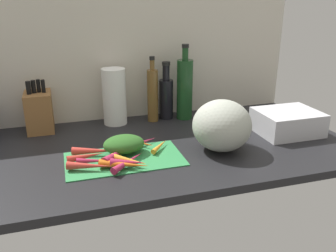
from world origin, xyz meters
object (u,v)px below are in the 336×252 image
(carrot_6, at_px, (90,166))
(carrot_8, at_px, (86,156))
(carrot_4, at_px, (94,161))
(carrot_7, at_px, (139,143))
(bottle_0, at_px, (153,94))
(winter_squash, at_px, (222,126))
(carrot_1, at_px, (128,162))
(carrot_9, at_px, (96,151))
(cutting_board, at_px, (125,159))
(knife_block, at_px, (39,111))
(carrot_3, at_px, (116,154))
(bottle_2, at_px, (185,88))
(carrot_2, at_px, (129,160))
(paper_towel_roll, at_px, (114,97))
(carrot_5, at_px, (124,165))
(bottle_1, at_px, (166,96))
(carrot_10, at_px, (127,163))
(dish_rack, at_px, (287,122))
(carrot_11, at_px, (141,143))
(carrot_0, at_px, (160,146))

(carrot_6, height_order, carrot_8, carrot_6)
(carrot_4, bearing_deg, carrot_7, 31.16)
(carrot_7, bearing_deg, carrot_8, -160.85)
(bottle_0, bearing_deg, carrot_4, -128.28)
(winter_squash, bearing_deg, carrot_1, -173.07)
(carrot_7, xyz_separation_m, carrot_9, (-0.17, -0.04, 0.00))
(cutting_board, xyz_separation_m, knife_block, (-0.30, 0.40, 0.08))
(carrot_3, bearing_deg, carrot_7, 42.17)
(bottle_2, bearing_deg, carrot_7, -135.45)
(carrot_1, relative_size, winter_squash, 0.75)
(carrot_2, distance_m, paper_towel_roll, 0.47)
(carrot_6, bearing_deg, carrot_3, 31.05)
(carrot_5, bearing_deg, winter_squash, 9.64)
(carrot_1, relative_size, bottle_1, 0.62)
(carrot_10, bearing_deg, carrot_4, 150.92)
(carrot_8, height_order, dish_rack, dish_rack)
(cutting_board, relative_size, bottle_2, 1.19)
(carrot_6, distance_m, carrot_7, 0.26)
(knife_block, bearing_deg, carrot_5, -60.14)
(cutting_board, height_order, carrot_2, carrot_2)
(carrot_11, relative_size, bottle_1, 0.56)
(carrot_5, height_order, carrot_10, carrot_10)
(winter_squash, xyz_separation_m, bottle_1, (-0.09, 0.42, 0.01))
(cutting_board, height_order, bottle_2, bottle_2)
(carrot_3, distance_m, bottle_1, 0.52)
(carrot_1, distance_m, carrot_2, 0.01)
(carrot_4, bearing_deg, carrot_10, -29.08)
(carrot_1, height_order, carrot_2, carrot_2)
(carrot_0, bearing_deg, winter_squash, -15.00)
(bottle_0, height_order, bottle_2, bottle_2)
(winter_squash, distance_m, bottle_0, 0.44)
(dish_rack, bearing_deg, carrot_9, -179.58)
(carrot_1, bearing_deg, carrot_11, 62.06)
(carrot_5, height_order, dish_rack, dish_rack)
(carrot_8, distance_m, dish_rack, 0.86)
(carrot_8, distance_m, carrot_11, 0.23)
(carrot_7, relative_size, carrot_11, 0.83)
(carrot_5, height_order, bottle_1, bottle_1)
(cutting_board, distance_m, carrot_7, 0.12)
(cutting_board, xyz_separation_m, carrot_1, (0.00, -0.06, 0.02))
(carrot_3, distance_m, bottle_2, 0.56)
(carrot_8, bearing_deg, carrot_2, -29.58)
(knife_block, distance_m, paper_towel_roll, 0.33)
(cutting_board, height_order, carrot_11, carrot_11)
(carrot_0, distance_m, carrot_2, 0.17)
(carrot_3, xyz_separation_m, carrot_11, (0.11, 0.09, -0.01))
(carrot_4, bearing_deg, carrot_3, 12.03)
(carrot_1, relative_size, bottle_2, 0.48)
(carrot_10, distance_m, carrot_11, 0.19)
(carrot_8, xyz_separation_m, winter_squash, (0.51, -0.04, 0.08))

